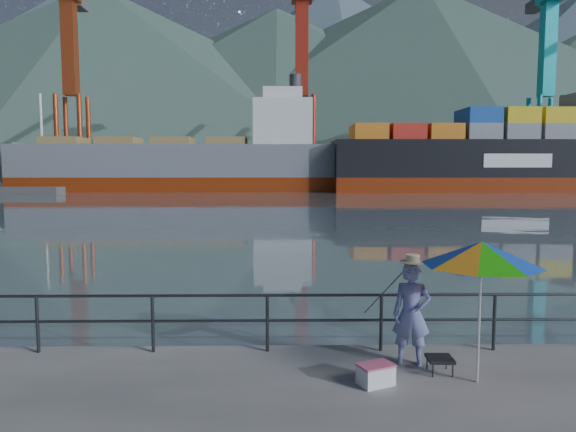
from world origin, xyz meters
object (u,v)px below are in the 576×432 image
object	(u,v)px
beach_umbrella	(482,254)
container_ship	(515,152)
bulk_carrier	(192,164)
fisherman	(411,314)
cooler_bag	(376,375)

from	to	relation	value
beach_umbrella	container_ship	bearing A→B (deg)	65.04
bulk_carrier	fisherman	bearing A→B (deg)	-77.65
bulk_carrier	container_ship	world-z (taller)	container_ship
fisherman	bulk_carrier	size ratio (longest dim) A/B	0.03
container_ship	beach_umbrella	bearing A→B (deg)	-114.96
beach_umbrella	container_ship	distance (m)	79.03
fisherman	container_ship	distance (m)	78.76
cooler_bag	bulk_carrier	bearing A→B (deg)	77.45
beach_umbrella	bulk_carrier	bearing A→B (deg)	102.83
beach_umbrella	bulk_carrier	distance (m)	76.30
fisherman	beach_umbrella	world-z (taller)	beach_umbrella
bulk_carrier	container_ship	size ratio (longest dim) A/B	0.97
fisherman	cooler_bag	bearing A→B (deg)	-120.09
bulk_carrier	container_ship	bearing A→B (deg)	-3.19
beach_umbrella	cooler_bag	size ratio (longest dim) A/B	4.57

